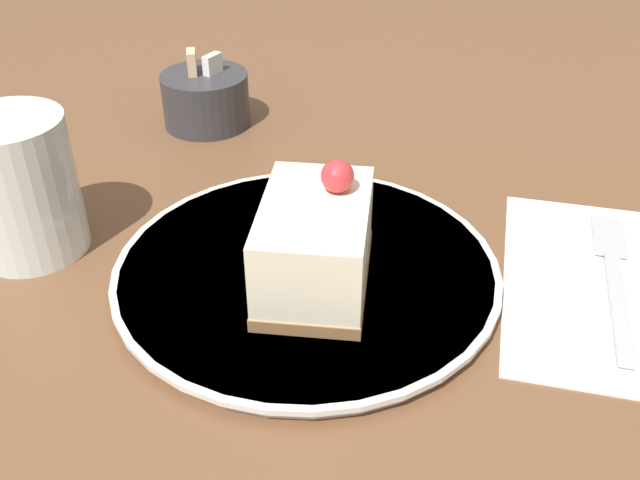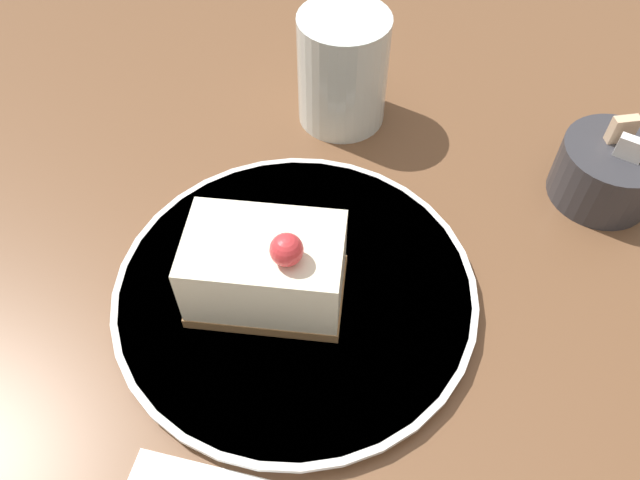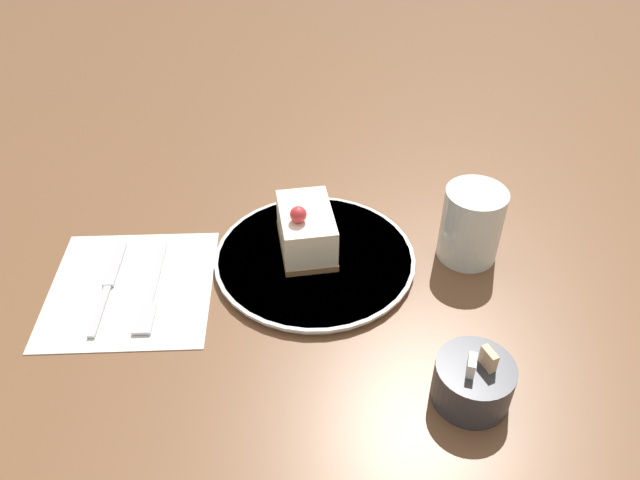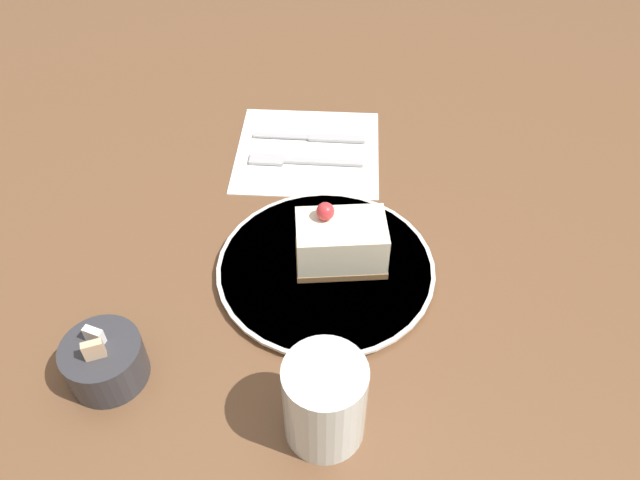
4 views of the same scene
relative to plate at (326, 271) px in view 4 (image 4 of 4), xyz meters
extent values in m
plane|color=brown|center=(0.00, -0.02, -0.01)|extent=(4.00, 4.00, 0.00)
cylinder|color=silver|center=(0.00, 0.00, 0.00)|extent=(0.25, 0.25, 0.01)
cylinder|color=silver|center=(0.00, 0.00, 0.00)|extent=(0.26, 0.26, 0.00)
cube|color=olive|center=(0.01, -0.01, 0.01)|extent=(0.07, 0.11, 0.01)
cube|color=white|center=(0.01, -0.01, 0.04)|extent=(0.07, 0.11, 0.05)
sphere|color=red|center=(0.02, 0.00, 0.07)|extent=(0.02, 0.02, 0.02)
cube|color=white|center=(0.24, 0.02, -0.01)|extent=(0.22, 0.22, 0.00)
cube|color=#B2B2B7|center=(0.21, 0.00, 0.00)|extent=(0.02, 0.11, 0.00)
cube|color=#B2B2B7|center=(0.22, 0.08, 0.00)|extent=(0.03, 0.05, 0.00)
cube|color=#B2B2B7|center=(0.26, -0.02, 0.00)|extent=(0.02, 0.08, 0.00)
cube|color=#B2B2B7|center=(0.27, 0.06, 0.00)|extent=(0.02, 0.08, 0.00)
cylinder|color=#333338|center=(-0.13, 0.23, 0.02)|extent=(0.08, 0.08, 0.05)
cube|color=#D8B28C|center=(-0.14, 0.23, 0.05)|extent=(0.01, 0.02, 0.02)
cube|color=white|center=(-0.12, 0.23, 0.05)|extent=(0.02, 0.02, 0.02)
cylinder|color=silver|center=(-0.20, 0.01, 0.04)|extent=(0.08, 0.08, 0.10)
camera|label=1|loc=(0.07, -0.38, 0.29)|focal=40.00mm
camera|label=2|loc=(0.25, 0.05, 0.38)|focal=35.00mm
camera|label=3|loc=(0.07, 0.60, 0.54)|focal=35.00mm
camera|label=4|loc=(-0.49, 0.02, 0.56)|focal=35.00mm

